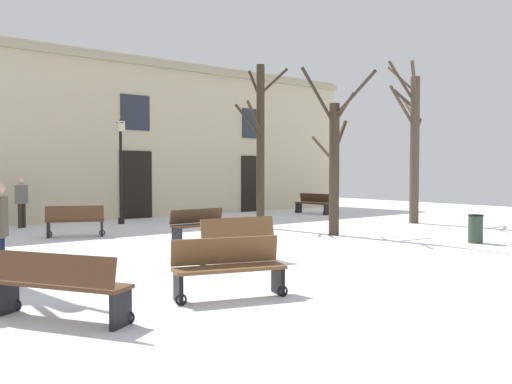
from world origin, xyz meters
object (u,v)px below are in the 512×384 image
streetlamp (121,160)px  bench_near_center_tree (313,203)px  tree_near_facade (334,160)px  tree_foreground (260,142)px  person_strolling (22,200)px  bench_by_litter_bin (58,284)px  bench_near_lamp (75,221)px  tree_right_of_center (413,141)px  litter_bin (476,229)px  bench_back_to_back_right (229,267)px  bench_facing_shops (200,225)px  bench_back_to_back_left (235,239)px

streetlamp → bench_near_center_tree: 8.59m
tree_near_facade → tree_foreground: tree_foreground is taller
tree_near_facade → streetlamp: bearing=116.6°
person_strolling → tree_foreground: bearing=100.5°
bench_by_litter_bin → bench_near_lamp: bearing=-52.7°
tree_right_of_center → bench_near_center_tree: (0.09, 5.11, -2.43)m
bench_by_litter_bin → tree_foreground: bearing=-83.4°
litter_bin → person_strolling: size_ratio=0.45×
tree_near_facade → bench_by_litter_bin: bearing=-156.3°
tree_foreground → tree_right_of_center: bearing=-22.0°
tree_right_of_center → bench_near_lamp: size_ratio=3.58×
streetlamp → bench_back_to_back_right: (-3.36, -11.21, -1.79)m
tree_near_facade → person_strolling: bearing=130.4°
streetlamp → bench_facing_shops: size_ratio=2.24×
tree_right_of_center → bench_facing_shops: bearing=177.8°
litter_bin → bench_near_center_tree: bearing=70.7°
streetlamp → person_strolling: 3.46m
tree_right_of_center → tree_foreground: bearing=158.0°
streetlamp → bench_near_lamp: (-2.59, -2.70, -1.78)m
bench_back_to_back_right → bench_by_litter_bin: 2.42m
tree_right_of_center → tree_near_facade: bearing=-171.2°
bench_by_litter_bin → bench_near_center_tree: bench_by_litter_bin is taller
litter_bin → bench_back_to_back_left: bench_back_to_back_left is taller
bench_near_center_tree → tree_near_facade: bearing=-44.5°
tree_near_facade → bench_near_lamp: 7.54m
tree_near_facade → streetlamp: tree_near_facade is taller
person_strolling → tree_near_facade: bearing=89.2°
bench_back_to_back_right → person_strolling: 12.02m
litter_bin → tree_foreground: bearing=108.3°
tree_foreground → bench_facing_shops: size_ratio=3.26×
litter_bin → bench_facing_shops: size_ratio=0.45×
bench_back_to_back_right → bench_by_litter_bin: size_ratio=0.94×
person_strolling → bench_facing_shops: bearing=70.8°
tree_foreground → tree_near_facade: bearing=-81.2°
tree_near_facade → bench_near_center_tree: tree_near_facade is taller
bench_back_to_back_right → bench_near_center_tree: bearing=58.9°
streetlamp → bench_by_litter_bin: (-5.77, -10.94, -1.77)m
litter_bin → bench_by_litter_bin: bearing=-176.7°
bench_near_center_tree → bench_facing_shops: 9.98m
bench_back_to_back_left → bench_near_center_tree: bearing=-132.9°
bench_by_litter_bin → bench_near_center_tree: bearing=-86.5°
tree_right_of_center → streetlamp: tree_right_of_center is taller
tree_near_facade → tree_right_of_center: (4.80, 0.74, 0.73)m
bench_back_to_back_right → bench_back_to_back_left: bearing=70.1°
litter_bin → bench_facing_shops: 7.12m
bench_near_lamp → person_strolling: bearing=-57.6°
tree_near_facade → bench_near_center_tree: 7.81m
tree_right_of_center → person_strolling: bearing=148.5°
tree_foreground → bench_near_center_tree: tree_foreground is taller
bench_near_lamp → streetlamp: bearing=-109.6°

